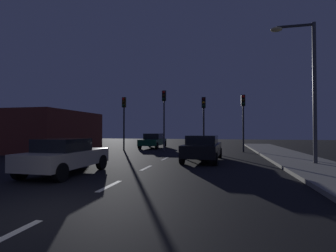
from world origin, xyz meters
name	(u,v)px	position (x,y,z in m)	size (l,w,h in m)	color
ground_plane	(150,166)	(0.00, 7.00, 0.00)	(80.00, 80.00, 0.00)	black
sidewalk_curb_right	(322,170)	(7.50, 7.00, 0.07)	(3.00, 40.00, 0.15)	gray
lane_stripe_nearest	(3,238)	(0.00, -1.20, 0.00)	(0.16, 1.60, 0.01)	silver
lane_stripe_second	(110,186)	(0.00, 2.60, 0.00)	(0.16, 1.60, 0.01)	silver
lane_stripe_third	(146,168)	(0.00, 6.40, 0.00)	(0.16, 1.60, 0.01)	silver
lane_stripe_fourth	(165,159)	(0.00, 10.20, 0.00)	(0.16, 1.60, 0.01)	silver
traffic_signal_far_left	(124,113)	(-5.11, 16.10, 3.31)	(0.32, 0.38, 4.70)	#2D2D30
traffic_signal_center_left	(164,109)	(-1.44, 16.10, 3.61)	(0.32, 0.38, 5.17)	#4C4C51
traffic_signal_center_right	(204,113)	(1.94, 16.10, 3.18)	(0.32, 0.38, 4.51)	#2D2D30
traffic_signal_far_right	(243,112)	(5.09, 16.10, 3.24)	(0.32, 0.38, 4.60)	#2D2D30
car_stopped_ahead	(203,148)	(2.34, 9.65, 0.75)	(2.13, 4.68, 1.45)	black
car_adjacent_lane	(65,156)	(-2.65, 4.17, 0.72)	(1.88, 3.92, 1.40)	beige
car_oncoming_far	(153,141)	(-3.28, 19.23, 0.74)	(1.88, 4.49, 1.45)	#0F4C2D
street_lamp_right	(307,79)	(7.47, 8.65, 4.24)	(2.07, 0.36, 6.99)	#4C4C51
storefront_left	(53,131)	(-10.52, 13.76, 1.66)	(5.04, 7.85, 3.32)	maroon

